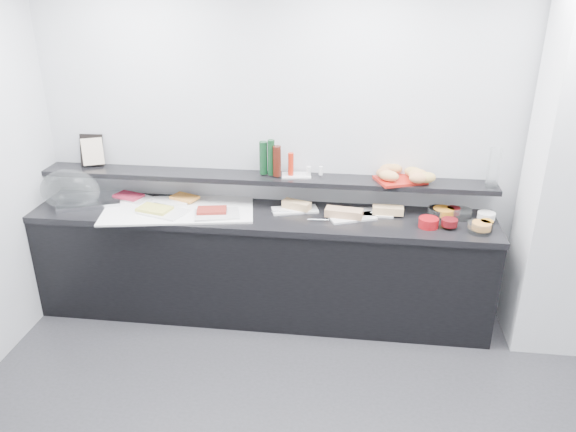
# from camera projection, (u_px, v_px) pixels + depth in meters

# --- Properties ---
(back_wall) EXTENTS (5.00, 0.02, 2.70)m
(back_wall) POSITION_uv_depth(u_px,v_px,m) (354.00, 150.00, 4.38)
(back_wall) COLOR silver
(back_wall) RESTS_ON ground
(column) EXTENTS (0.50, 0.50, 2.70)m
(column) POSITION_uv_depth(u_px,v_px,m) (570.00, 173.00, 3.89)
(column) COLOR white
(column) RESTS_ON ground
(buffet_cabinet) EXTENTS (3.60, 0.60, 0.85)m
(buffet_cabinet) POSITION_uv_depth(u_px,v_px,m) (261.00, 267.00, 4.56)
(buffet_cabinet) COLOR black
(buffet_cabinet) RESTS_ON ground
(counter_top) EXTENTS (3.62, 0.62, 0.05)m
(counter_top) POSITION_uv_depth(u_px,v_px,m) (260.00, 216.00, 4.38)
(counter_top) COLOR black
(counter_top) RESTS_ON buffet_cabinet
(wall_shelf) EXTENTS (3.60, 0.25, 0.04)m
(wall_shelf) POSITION_uv_depth(u_px,v_px,m) (263.00, 178.00, 4.44)
(wall_shelf) COLOR black
(wall_shelf) RESTS_ON back_wall
(cloche_base) EXTENTS (0.57, 0.48, 0.04)m
(cloche_base) POSITION_uv_depth(u_px,v_px,m) (90.00, 201.00, 4.55)
(cloche_base) COLOR silver
(cloche_base) RESTS_ON counter_top
(cloche_dome) EXTENTS (0.49, 0.32, 0.34)m
(cloche_dome) POSITION_uv_depth(u_px,v_px,m) (70.00, 190.00, 4.49)
(cloche_dome) COLOR silver
(cloche_dome) RESTS_ON cloche_base
(linen_runner) EXTENTS (1.25, 0.76, 0.01)m
(linen_runner) POSITION_uv_depth(u_px,v_px,m) (179.00, 210.00, 4.41)
(linen_runner) COLOR white
(linen_runner) RESTS_ON counter_top
(platter_meat_a) EXTENTS (0.31, 0.27, 0.01)m
(platter_meat_a) POSITION_uv_depth(u_px,v_px,m) (135.00, 198.00, 4.61)
(platter_meat_a) COLOR silver
(platter_meat_a) RESTS_ON linen_runner
(food_meat_a) EXTENTS (0.26, 0.21, 0.02)m
(food_meat_a) POSITION_uv_depth(u_px,v_px,m) (129.00, 196.00, 4.60)
(food_meat_a) COLOR maroon
(food_meat_a) RESTS_ON platter_meat_a
(platter_salmon) EXTENTS (0.32, 0.24, 0.01)m
(platter_salmon) POSITION_uv_depth(u_px,v_px,m) (170.00, 201.00, 4.54)
(platter_salmon) COLOR white
(platter_salmon) RESTS_ON linen_runner
(food_salmon) EXTENTS (0.25, 0.21, 0.02)m
(food_salmon) POSITION_uv_depth(u_px,v_px,m) (185.00, 197.00, 4.57)
(food_salmon) COLOR orange
(food_salmon) RESTS_ON platter_salmon
(platter_cheese) EXTENTS (0.40, 0.32, 0.01)m
(platter_cheese) POSITION_uv_depth(u_px,v_px,m) (164.00, 212.00, 4.34)
(platter_cheese) COLOR white
(platter_cheese) RESTS_ON linen_runner
(food_cheese) EXTENTS (0.28, 0.22, 0.02)m
(food_cheese) POSITION_uv_depth(u_px,v_px,m) (155.00, 209.00, 4.35)
(food_cheese) COLOR #DAD554
(food_cheese) RESTS_ON platter_cheese
(platter_meat_b) EXTENTS (0.39, 0.31, 0.01)m
(platter_meat_b) POSITION_uv_depth(u_px,v_px,m) (217.00, 214.00, 4.30)
(platter_meat_b) COLOR silver
(platter_meat_b) RESTS_ON linen_runner
(food_meat_b) EXTENTS (0.25, 0.18, 0.02)m
(food_meat_b) POSITION_uv_depth(u_px,v_px,m) (212.00, 210.00, 4.33)
(food_meat_b) COLOR maroon
(food_meat_b) RESTS_ON platter_meat_b
(sandwich_plate_left) EXTENTS (0.39, 0.25, 0.01)m
(sandwich_plate_left) POSITION_uv_depth(u_px,v_px,m) (295.00, 210.00, 4.42)
(sandwich_plate_left) COLOR white
(sandwich_plate_left) RESTS_ON counter_top
(sandwich_food_left) EXTENTS (0.24, 0.16, 0.06)m
(sandwich_food_left) POSITION_uv_depth(u_px,v_px,m) (297.00, 205.00, 4.41)
(sandwich_food_left) COLOR tan
(sandwich_food_left) RESTS_ON sandwich_plate_left
(tongs_left) EXTENTS (0.16, 0.03, 0.01)m
(tongs_left) POSITION_uv_depth(u_px,v_px,m) (282.00, 211.00, 4.36)
(tongs_left) COLOR silver
(tongs_left) RESTS_ON sandwich_plate_left
(sandwich_plate_mid) EXTENTS (0.38, 0.27, 0.01)m
(sandwich_plate_mid) POSITION_uv_depth(u_px,v_px,m) (353.00, 218.00, 4.28)
(sandwich_plate_mid) COLOR silver
(sandwich_plate_mid) RESTS_ON counter_top
(sandwich_food_mid) EXTENTS (0.29, 0.14, 0.06)m
(sandwich_food_mid) POSITION_uv_depth(u_px,v_px,m) (344.00, 213.00, 4.27)
(sandwich_food_mid) COLOR tan
(sandwich_food_mid) RESTS_ON sandwich_plate_mid
(tongs_mid) EXTENTS (0.16, 0.02, 0.01)m
(tongs_mid) POSITION_uv_depth(u_px,v_px,m) (318.00, 220.00, 4.22)
(tongs_mid) COLOR silver
(tongs_mid) RESTS_ON sandwich_plate_mid
(sandwich_plate_right) EXTENTS (0.39, 0.17, 0.01)m
(sandwich_plate_right) POSITION_uv_depth(u_px,v_px,m) (368.00, 212.00, 4.37)
(sandwich_plate_right) COLOR white
(sandwich_plate_right) RESTS_ON counter_top
(sandwich_food_right) EXTENTS (0.23, 0.09, 0.06)m
(sandwich_food_right) POSITION_uv_depth(u_px,v_px,m) (388.00, 210.00, 4.32)
(sandwich_food_right) COLOR #DFAF74
(sandwich_food_right) RESTS_ON sandwich_plate_right
(tongs_right) EXTENTS (0.16, 0.04, 0.01)m
(tongs_right) POSITION_uv_depth(u_px,v_px,m) (381.00, 214.00, 4.31)
(tongs_right) COLOR #B9BAC0
(tongs_right) RESTS_ON sandwich_plate_right
(bowl_glass_fruit) EXTENTS (0.19, 0.19, 0.07)m
(bowl_glass_fruit) POSITION_uv_depth(u_px,v_px,m) (438.00, 212.00, 4.30)
(bowl_glass_fruit) COLOR silver
(bowl_glass_fruit) RESTS_ON counter_top
(fill_glass_fruit) EXTENTS (0.21, 0.21, 0.05)m
(fill_glass_fruit) POSITION_uv_depth(u_px,v_px,m) (443.00, 211.00, 4.29)
(fill_glass_fruit) COLOR orange
(fill_glass_fruit) RESTS_ON bowl_glass_fruit
(bowl_black_jam) EXTENTS (0.15, 0.15, 0.07)m
(bowl_black_jam) POSITION_uv_depth(u_px,v_px,m) (438.00, 213.00, 4.30)
(bowl_black_jam) COLOR black
(bowl_black_jam) RESTS_ON counter_top
(fill_black_jam) EXTENTS (0.13, 0.13, 0.05)m
(fill_black_jam) POSITION_uv_depth(u_px,v_px,m) (454.00, 211.00, 4.30)
(fill_black_jam) COLOR #500B0C
(fill_black_jam) RESTS_ON bowl_black_jam
(bowl_glass_cream) EXTENTS (0.21, 0.21, 0.07)m
(bowl_glass_cream) POSITION_uv_depth(u_px,v_px,m) (461.00, 214.00, 4.28)
(bowl_glass_cream) COLOR white
(bowl_glass_cream) RESTS_ON counter_top
(fill_glass_cream) EXTENTS (0.15, 0.15, 0.05)m
(fill_glass_cream) POSITION_uv_depth(u_px,v_px,m) (486.00, 216.00, 4.21)
(fill_glass_cream) COLOR white
(fill_glass_cream) RESTS_ON bowl_glass_cream
(bowl_red_jam) EXTENTS (0.18, 0.18, 0.07)m
(bowl_red_jam) POSITION_uv_depth(u_px,v_px,m) (428.00, 223.00, 4.13)
(bowl_red_jam) COLOR maroon
(bowl_red_jam) RESTS_ON counter_top
(fill_red_jam) EXTENTS (0.13, 0.13, 0.05)m
(fill_red_jam) POSITION_uv_depth(u_px,v_px,m) (449.00, 222.00, 4.10)
(fill_red_jam) COLOR #540C0F
(fill_red_jam) RESTS_ON bowl_red_jam
(bowl_glass_salmon) EXTENTS (0.19, 0.19, 0.07)m
(bowl_glass_salmon) POSITION_uv_depth(u_px,v_px,m) (479.00, 228.00, 4.05)
(bowl_glass_salmon) COLOR silver
(bowl_glass_salmon) RESTS_ON counter_top
(fill_glass_salmon) EXTENTS (0.14, 0.14, 0.05)m
(fill_glass_salmon) POSITION_uv_depth(u_px,v_px,m) (482.00, 226.00, 4.05)
(fill_glass_salmon) COLOR orange
(fill_glass_salmon) RESTS_ON bowl_glass_salmon
(bowl_black_fruit) EXTENTS (0.12, 0.12, 0.07)m
(bowl_black_fruit) POSITION_uv_depth(u_px,v_px,m) (484.00, 227.00, 4.06)
(bowl_black_fruit) COLOR black
(bowl_black_fruit) RESTS_ON counter_top
(fill_black_fruit) EXTENTS (0.12, 0.12, 0.05)m
(fill_black_fruit) POSITION_uv_depth(u_px,v_px,m) (487.00, 224.00, 4.08)
(fill_black_fruit) COLOR orange
(fill_black_fruit) RESTS_ON bowl_black_fruit
(framed_print) EXTENTS (0.19, 0.08, 0.26)m
(framed_print) POSITION_uv_depth(u_px,v_px,m) (92.00, 150.00, 4.62)
(framed_print) COLOR black
(framed_print) RESTS_ON wall_shelf
(print_art) EXTENTS (0.17, 0.11, 0.22)m
(print_art) POSITION_uv_depth(u_px,v_px,m) (93.00, 152.00, 4.58)
(print_art) COLOR beige
(print_art) RESTS_ON framed_print
(condiment_tray) EXTENTS (0.24, 0.17, 0.01)m
(condiment_tray) POSITION_uv_depth(u_px,v_px,m) (296.00, 175.00, 4.42)
(condiment_tray) COLOR white
(condiment_tray) RESTS_ON wall_shelf
(bottle_green_a) EXTENTS (0.08, 0.08, 0.26)m
(bottle_green_a) POSITION_uv_depth(u_px,v_px,m) (263.00, 158.00, 4.39)
(bottle_green_a) COLOR #0E361A
(bottle_green_a) RESTS_ON condiment_tray
(bottle_brown) EXTENTS (0.07, 0.07, 0.24)m
(bottle_brown) POSITION_uv_depth(u_px,v_px,m) (277.00, 161.00, 4.34)
(bottle_brown) COLOR #3D130B
(bottle_brown) RESTS_ON condiment_tray
(bottle_green_b) EXTENTS (0.06, 0.06, 0.28)m
(bottle_green_b) POSITION_uv_depth(u_px,v_px,m) (271.00, 158.00, 4.36)
(bottle_green_b) COLOR #0E361A
(bottle_green_b) RESTS_ON condiment_tray
(bottle_hot) EXTENTS (0.05, 0.05, 0.18)m
(bottle_hot) POSITION_uv_depth(u_px,v_px,m) (291.00, 164.00, 4.37)
(bottle_hot) COLOR red
(bottle_hot) RESTS_ON condiment_tray
(shaker_salt) EXTENTS (0.04, 0.04, 0.07)m
(shaker_salt) POSITION_uv_depth(u_px,v_px,m) (309.00, 171.00, 4.39)
(shaker_salt) COLOR silver
(shaker_salt) RESTS_ON condiment_tray
(shaker_pepper) EXTENTS (0.03, 0.03, 0.07)m
(shaker_pepper) POSITION_uv_depth(u_px,v_px,m) (321.00, 171.00, 4.39)
(shaker_pepper) COLOR white
(shaker_pepper) RESTS_ON condiment_tray
(bread_tray) EXTENTS (0.43, 0.37, 0.02)m
(bread_tray) POSITION_uv_depth(u_px,v_px,m) (400.00, 180.00, 4.31)
(bread_tray) COLOR #AE1B12
(bread_tray) RESTS_ON wall_shelf
(bread_roll_nw) EXTENTS (0.17, 0.14, 0.08)m
(bread_roll_nw) POSITION_uv_depth(u_px,v_px,m) (388.00, 169.00, 4.39)
(bread_roll_nw) COLOR #BA8047
(bread_roll_nw) RESTS_ON bread_tray
(bread_roll_n) EXTENTS (0.13, 0.09, 0.08)m
(bread_roll_n) POSITION_uv_depth(u_px,v_px,m) (394.00, 169.00, 4.39)
(bread_roll_n) COLOR tan
(bread_roll_n) RESTS_ON bread_tray
(bread_roll_ne) EXTENTS (0.17, 0.14, 0.08)m
(bread_roll_ne) POSITION_uv_depth(u_px,v_px,m) (413.00, 172.00, 4.32)
(bread_roll_ne) COLOR tan
(bread_roll_ne) RESTS_ON bread_tray
(bread_roll_sw) EXTENTS (0.19, 0.16, 0.08)m
(bread_roll_sw) POSITION_uv_depth(u_px,v_px,m) (389.00, 176.00, 4.24)
(bread_roll_sw) COLOR tan
(bread_roll_sw) RESTS_ON bread_tray
(bread_roll_s) EXTENTS (0.15, 0.11, 0.08)m
(bread_roll_s) POSITION_uv_depth(u_px,v_px,m) (418.00, 178.00, 4.20)
(bread_roll_s) COLOR #CB854D
(bread_roll_s) RESTS_ON bread_tray
(bread_roll_se) EXTENTS (0.16, 0.12, 0.08)m
(bread_roll_se) POSITION_uv_depth(u_px,v_px,m) (427.00, 178.00, 4.21)
(bread_roll_se) COLOR tan
(bread_roll_se) RESTS_ON bread_tray
(bread_roll_midw) EXTENTS (0.12, 0.08, 0.08)m
(bread_roll_midw) POSITION_uv_depth(u_px,v_px,m) (384.00, 173.00, 4.30)
(bread_roll_midw) COLOR #AB6C41
(bread_roll_midw) RESTS_ON bread_tray
(bread_roll_mide) EXTENTS (0.17, 0.13, 0.08)m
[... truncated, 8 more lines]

